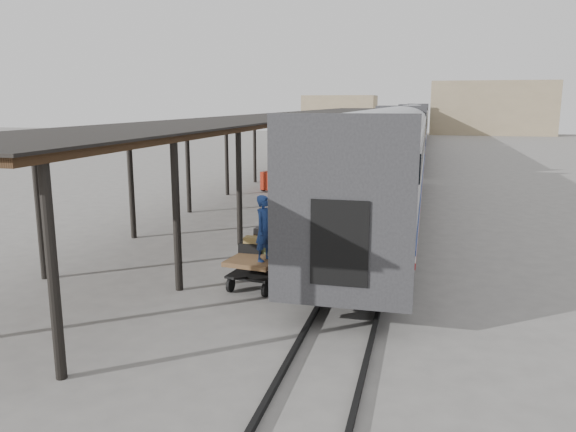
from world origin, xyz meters
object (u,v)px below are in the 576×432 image
(baggage_cart, at_px, (263,261))
(porter, at_px, (264,228))
(luggage_tug, at_px, (277,179))
(pedestrian, at_px, (287,186))

(baggage_cart, height_order, porter, porter)
(luggage_tug, relative_size, pedestrian, 1.09)
(luggage_tug, xyz_separation_m, pedestrian, (1.59, -4.06, 0.20))
(baggage_cart, bearing_deg, luggage_tug, 111.36)
(pedestrian, bearing_deg, luggage_tug, -52.47)
(luggage_tug, height_order, porter, porter)
(pedestrian, bearing_deg, porter, 117.74)
(porter, bearing_deg, pedestrian, 30.77)
(pedestrian, bearing_deg, baggage_cart, 117.20)
(baggage_cart, height_order, luggage_tug, luggage_tug)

